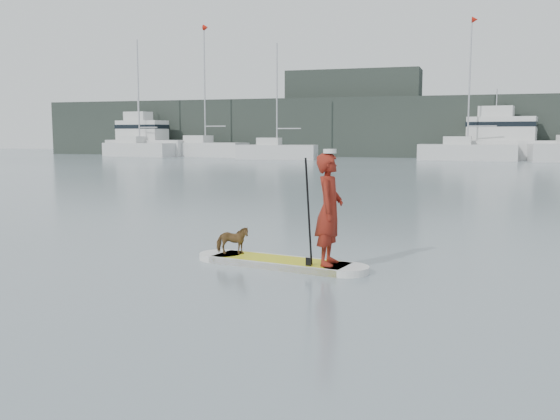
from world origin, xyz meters
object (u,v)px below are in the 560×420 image
(sailboat_b, at_px, (205,148))
(sailboat_c, at_px, (276,151))
(sailboat_d, at_px, (466,150))
(motor_yacht_a, at_px, (508,140))
(paddleboard, at_px, (280,263))
(motor_yacht_b, at_px, (146,139))
(paddler, at_px, (329,209))
(sailboat_a, at_px, (139,148))
(dog, at_px, (232,240))

(sailboat_b, relative_size, sailboat_c, 1.26)
(sailboat_c, distance_m, sailboat_d, 17.12)
(sailboat_d, height_order, motor_yacht_a, sailboat_d)
(paddleboard, xyz_separation_m, sailboat_c, (-14.72, 45.01, 0.72))
(sailboat_d, height_order, motor_yacht_b, sailboat_d)
(paddleboard, distance_m, sailboat_b, 54.27)
(paddler, relative_size, sailboat_a, 0.16)
(paddleboard, height_order, sailboat_a, sailboat_a)
(motor_yacht_b, bearing_deg, sailboat_d, 3.78)
(dog, bearing_deg, sailboat_d, -17.95)
(dog, relative_size, sailboat_c, 0.06)
(dog, distance_m, motor_yacht_a, 50.34)
(paddleboard, height_order, paddler, paddler)
(motor_yacht_b, bearing_deg, sailboat_c, -8.39)
(paddleboard, distance_m, sailboat_d, 47.66)
(sailboat_d, bearing_deg, dog, -91.56)
(sailboat_a, bearing_deg, sailboat_d, 12.38)
(sailboat_d, distance_m, motor_yacht_a, 4.40)
(sailboat_a, xyz_separation_m, sailboat_d, (32.71, 0.24, 0.06))
(motor_yacht_b, bearing_deg, sailboat_b, 1.92)
(sailboat_c, xyz_separation_m, motor_yacht_b, (-16.14, 4.43, 0.96))
(paddleboard, bearing_deg, sailboat_d, 97.66)
(dog, xyz_separation_m, sailboat_a, (-29.53, 47.19, 0.45))
(sailboat_a, relative_size, motor_yacht_a, 1.08)
(paddleboard, relative_size, sailboat_d, 0.26)
(paddleboard, height_order, motor_yacht_a, motor_yacht_a)
(sailboat_c, height_order, motor_yacht_b, sailboat_c)
(sailboat_d, relative_size, motor_yacht_b, 1.28)
(sailboat_a, xyz_separation_m, motor_yacht_b, (-0.35, 2.08, 0.91))
(paddleboard, relative_size, sailboat_b, 0.25)
(motor_yacht_a, bearing_deg, sailboat_c, -157.83)
(sailboat_c, bearing_deg, motor_yacht_a, 9.52)
(paddler, bearing_deg, sailboat_b, 25.42)
(motor_yacht_a, bearing_deg, paddler, -87.14)
(paddleboard, bearing_deg, sailboat_c, 118.41)
(motor_yacht_b, bearing_deg, sailboat_a, -73.48)
(sailboat_a, xyz_separation_m, sailboat_b, (6.81, 1.45, 0.09))
(sailboat_d, bearing_deg, sailboat_b, 179.60)
(sailboat_c, bearing_deg, dog, -77.27)
(sailboat_c, xyz_separation_m, sailboat_d, (16.92, 2.59, 0.11))
(paddler, bearing_deg, motor_yacht_a, -6.76)
(sailboat_a, height_order, sailboat_b, sailboat_b)
(dog, height_order, sailboat_b, sailboat_b)
(paddleboard, height_order, sailboat_c, sailboat_c)
(paddleboard, bearing_deg, paddler, 0.00)
(paddler, relative_size, sailboat_d, 0.15)
(dog, relative_size, motor_yacht_a, 0.06)
(sailboat_b, distance_m, sailboat_d, 25.93)
(dog, height_order, motor_yacht_a, motor_yacht_a)
(paddleboard, xyz_separation_m, dog, (-0.98, 0.18, 0.32))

